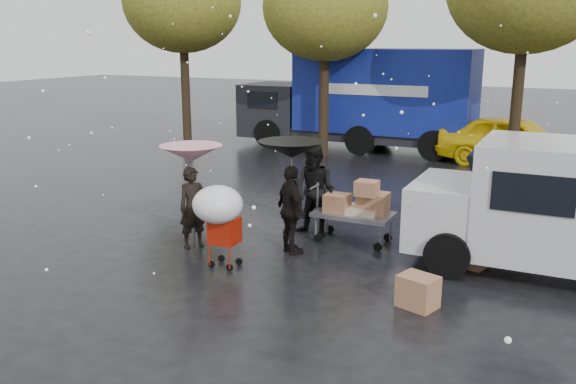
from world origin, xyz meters
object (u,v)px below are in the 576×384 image
at_px(person_black, 291,210).
at_px(yellow_taxi, 515,141).
at_px(person_pink, 193,208).
at_px(vendor_cart, 358,206).
at_px(shopping_cart, 219,209).
at_px(blue_truck, 363,99).

distance_m(person_black, yellow_taxi, 10.46).
distance_m(person_pink, vendor_cart, 3.10).
xyz_separation_m(shopping_cart, yellow_taxi, (3.49, 11.35, -0.29)).
distance_m(shopping_cart, yellow_taxi, 11.88).
xyz_separation_m(person_pink, yellow_taxi, (4.55, 10.57, 0.01)).
bearing_deg(vendor_cart, shopping_cart, -124.51).
distance_m(person_pink, person_black, 1.86).
distance_m(shopping_cart, blue_truck, 12.45).
xyz_separation_m(person_pink, shopping_cart, (1.06, -0.78, 0.30)).
relative_size(person_black, shopping_cart, 1.11).
bearing_deg(shopping_cart, person_black, 59.86).
bearing_deg(person_pink, shopping_cart, -94.07).
distance_m(person_pink, shopping_cart, 1.35).
bearing_deg(blue_truck, person_black, -77.33).
height_order(person_pink, blue_truck, blue_truck).
relative_size(vendor_cart, shopping_cart, 1.04).
bearing_deg(yellow_taxi, shopping_cart, 171.79).
height_order(vendor_cart, blue_truck, blue_truck).
distance_m(blue_truck, yellow_taxi, 5.42).
relative_size(shopping_cart, blue_truck, 0.18).
xyz_separation_m(vendor_cart, yellow_taxi, (1.88, 9.01, 0.05)).
bearing_deg(vendor_cart, blue_truck, 108.65).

